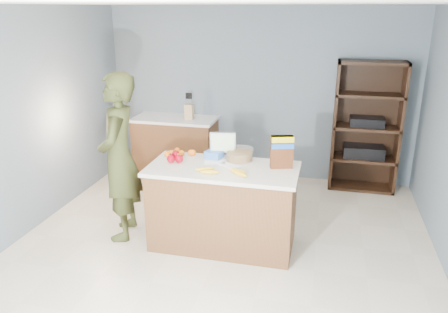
% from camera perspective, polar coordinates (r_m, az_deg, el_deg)
% --- Properties ---
extents(floor, '(4.50, 5.00, 0.02)m').
position_cam_1_polar(floor, '(4.65, -1.03, -13.12)').
color(floor, beige).
rests_on(floor, ground).
extents(walls, '(4.52, 5.02, 2.51)m').
position_cam_1_polar(walls, '(4.03, -1.17, 7.22)').
color(walls, slate).
rests_on(walls, ground).
extents(counter_peninsula, '(1.56, 0.76, 0.90)m').
position_cam_1_polar(counter_peninsula, '(4.71, -0.14, -6.94)').
color(counter_peninsula, brown).
rests_on(counter_peninsula, ground).
extents(back_cabinet, '(1.24, 0.62, 0.90)m').
position_cam_1_polar(back_cabinet, '(6.71, -6.29, 1.34)').
color(back_cabinet, brown).
rests_on(back_cabinet, ground).
extents(shelving_unit, '(0.90, 0.40, 1.80)m').
position_cam_1_polar(shelving_unit, '(6.39, 18.01, 3.46)').
color(shelving_unit, black).
rests_on(shelving_unit, ground).
extents(person, '(0.60, 0.76, 1.84)m').
position_cam_1_polar(person, '(4.86, -13.51, -0.17)').
color(person, '#343919').
rests_on(person, ground).
extents(knife_block, '(0.12, 0.10, 0.31)m').
position_cam_1_polar(knife_block, '(6.47, -4.58, 5.91)').
color(knife_block, tan).
rests_on(knife_block, back_cabinet).
extents(envelopes, '(0.42, 0.25, 0.00)m').
position_cam_1_polar(envelopes, '(4.61, -0.29, -0.95)').
color(envelopes, white).
rests_on(envelopes, counter_peninsula).
extents(bananas, '(0.56, 0.19, 0.04)m').
position_cam_1_polar(bananas, '(4.34, -0.14, -1.96)').
color(bananas, yellow).
rests_on(bananas, counter_peninsula).
extents(apples, '(0.17, 0.23, 0.09)m').
position_cam_1_polar(apples, '(4.70, -6.39, -0.11)').
color(apples, '#950212').
rests_on(apples, counter_peninsula).
extents(oranges, '(0.33, 0.24, 0.07)m').
position_cam_1_polar(oranges, '(4.86, -5.75, 0.43)').
color(oranges, orange).
rests_on(oranges, counter_peninsula).
extents(blue_carton, '(0.21, 0.17, 0.08)m').
position_cam_1_polar(blue_carton, '(4.77, -1.34, 0.22)').
color(blue_carton, blue).
rests_on(blue_carton, counter_peninsula).
extents(salad_bowl, '(0.30, 0.30, 0.13)m').
position_cam_1_polar(salad_bowl, '(4.71, 2.05, 0.21)').
color(salad_bowl, '#267219').
rests_on(salad_bowl, counter_peninsula).
extents(tv, '(0.28, 0.12, 0.28)m').
position_cam_1_polar(tv, '(4.77, -0.16, 1.72)').
color(tv, silver).
rests_on(tv, counter_peninsula).
extents(cereal_box, '(0.24, 0.14, 0.34)m').
position_cam_1_polar(cereal_box, '(4.47, 7.57, 0.91)').
color(cereal_box, '#592B14').
rests_on(cereal_box, counter_peninsula).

